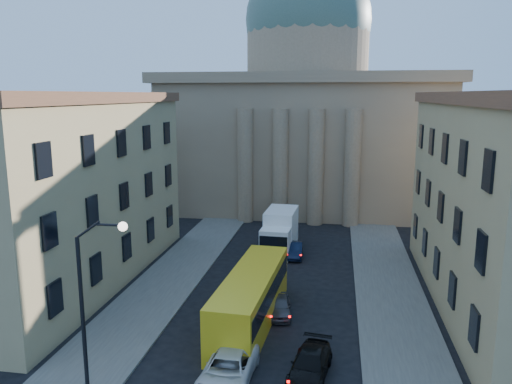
# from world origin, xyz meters

# --- Properties ---
(sidewalk_left) EXTENTS (5.00, 60.00, 0.15)m
(sidewalk_left) POSITION_xyz_m (-8.50, 18.00, 0.07)
(sidewalk_left) COLOR #524F4B
(sidewalk_left) RESTS_ON ground
(sidewalk_right) EXTENTS (5.00, 60.00, 0.15)m
(sidewalk_right) POSITION_xyz_m (8.50, 18.00, 0.07)
(sidewalk_right) COLOR #524F4B
(sidewalk_right) RESTS_ON ground
(church) EXTENTS (68.02, 28.76, 36.60)m
(church) POSITION_xyz_m (0.00, 55.47, 11.88)
(church) COLOR #826950
(church) RESTS_ON ground
(building_left) EXTENTS (11.60, 26.60, 14.70)m
(building_left) POSITION_xyz_m (-17.00, 22.00, 7.42)
(building_left) COLOR tan
(building_left) RESTS_ON ground
(street_lamp) EXTENTS (2.62, 0.44, 8.83)m
(street_lamp) POSITION_xyz_m (-6.97, 8.00, 5.29)
(street_lamp) COLOR black
(street_lamp) RESTS_ON ground
(car_left_mid) EXTENTS (2.62, 5.46, 1.50)m
(car_left_mid) POSITION_xyz_m (-0.80, 9.90, 0.75)
(car_left_mid) COLOR silver
(car_left_mid) RESTS_ON ground
(car_right_mid) EXTENTS (2.49, 4.82, 1.34)m
(car_right_mid) POSITION_xyz_m (3.31, 11.23, 0.67)
(car_right_mid) COLOR black
(car_right_mid) RESTS_ON ground
(car_right_far) EXTENTS (1.97, 3.87, 1.26)m
(car_right_far) POSITION_xyz_m (0.87, 18.35, 0.63)
(car_right_far) COLOR #4A494E
(car_right_far) RESTS_ON ground
(car_right_distant) EXTENTS (1.58, 4.00, 1.30)m
(car_right_distant) POSITION_xyz_m (0.80, 30.69, 0.65)
(car_right_distant) COLOR black
(car_right_distant) RESTS_ON ground
(city_bus) EXTENTS (3.43, 12.11, 3.37)m
(city_bus) POSITION_xyz_m (-0.80, 16.82, 1.81)
(city_bus) COLOR gold
(city_bus) RESTS_ON ground
(box_truck) EXTENTS (2.96, 6.91, 3.74)m
(box_truck) POSITION_xyz_m (-0.80, 32.44, 1.77)
(box_truck) COLOR white
(box_truck) RESTS_ON ground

